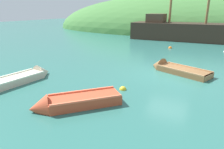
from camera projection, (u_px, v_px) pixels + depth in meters
ground_plane at (170, 74)px, 12.41m from camera, size 120.00×120.00×0.00m
shore_hill at (162, 30)px, 39.42m from camera, size 45.64×23.42×12.68m
sailing_ship at (183, 33)px, 25.94m from camera, size 15.98×4.46×13.88m
rowboat_far at (173, 70)px, 12.89m from camera, size 4.08×2.59×1.19m
rowboat_center at (24, 78)px, 11.24m from camera, size 1.54×3.96×1.08m
rowboat_outer_left at (72, 103)px, 8.20m from camera, size 3.28×3.37×1.04m
buoy_yellow at (123, 90)px, 9.98m from camera, size 0.35×0.35×0.35m
buoy_orange at (170, 48)px, 20.65m from camera, size 0.38×0.38×0.38m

